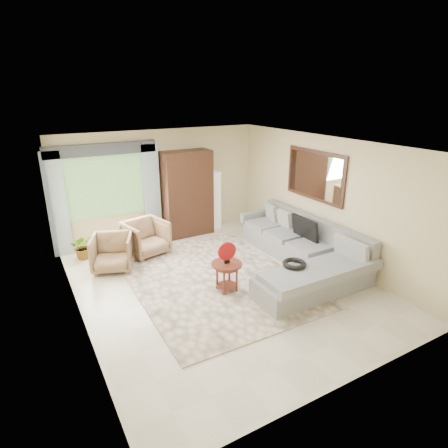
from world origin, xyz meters
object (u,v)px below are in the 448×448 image
sectional_sofa (302,254)px  coffee_table (227,276)px  armchair_right (146,238)px  armoire (187,194)px  potted_plant (83,246)px  armchair_left (112,253)px  floor_lamp (215,200)px  tv_screen (305,228)px

sectional_sofa → coffee_table: 1.83m
sectional_sofa → armchair_right: size_ratio=4.08×
coffee_table → armoire: armoire is taller
potted_plant → sectional_sofa: bearing=-34.7°
armchair_left → armchair_right: (0.84, 0.39, 0.02)m
potted_plant → armchair_right: bearing=-19.2°
floor_lamp → tv_screen: bearing=-75.5°
tv_screen → armchair_right: bearing=145.3°
coffee_table → armoire: bearing=78.8°
potted_plant → armoire: bearing=5.5°
sectional_sofa → armchair_left: (-3.40, 1.82, 0.08)m
tv_screen → coffee_table: size_ratio=1.33×
tv_screen → potted_plant: 4.76m
tv_screen → armchair_left: size_ratio=0.93×
armchair_right → floor_lamp: bearing=6.0°
armchair_left → floor_lamp: bearing=42.7°
potted_plant → tv_screen: bearing=-30.4°
potted_plant → floor_lamp: bearing=5.2°
armchair_left → potted_plant: 0.94m
coffee_table → armoire: size_ratio=0.27×
tv_screen → floor_lamp: bearing=104.5°
tv_screen → armoire: (-1.50, 2.65, 0.33)m
armchair_left → potted_plant: armchair_left is taller
armchair_right → potted_plant: (-1.26, 0.44, -0.11)m
sectional_sofa → tv_screen: bearing=43.4°
armoire → armchair_left: bearing=-153.5°
sectional_sofa → armchair_left: 3.85m
sectional_sofa → coffee_table: sectional_sofa is taller
tv_screen → coffee_table: 2.17m
armchair_left → armoire: bearing=48.2°
coffee_table → potted_plant: (-2.00, 2.74, -0.02)m
armchair_right → tv_screen: bearing=-48.0°
potted_plant → armoire: size_ratio=0.26×
tv_screen → potted_plant: (-4.09, 2.40, -0.44)m
floor_lamp → armchair_left: bearing=-158.9°
armchair_left → floor_lamp: 3.20m
tv_screen → coffee_table: tv_screen is taller
armchair_right → sectional_sofa: bearing=-54.1°
floor_lamp → potted_plant: bearing=-174.8°
armchair_left → armchair_right: bearing=46.8°
armchair_left → potted_plant: bearing=138.7°
sectional_sofa → coffee_table: (-1.83, -0.09, 0.01)m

